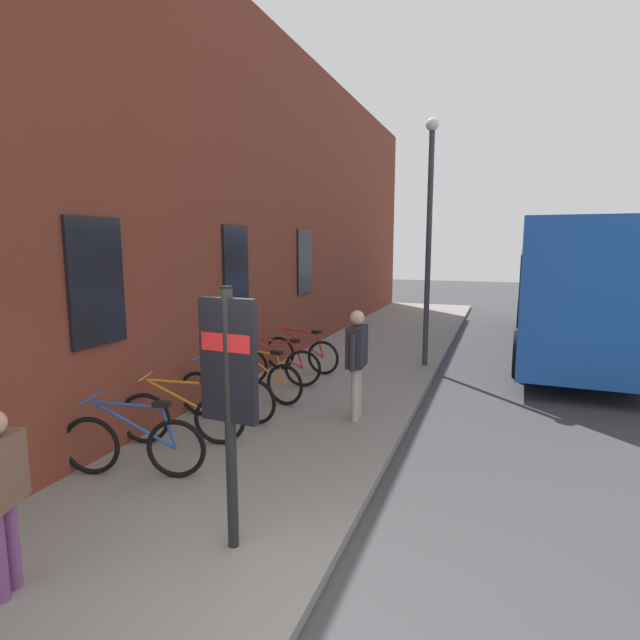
{
  "coord_description": "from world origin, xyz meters",
  "views": [
    {
      "loc": [
        -2.96,
        -1.29,
        2.89
      ],
      "look_at": [
        4.98,
        1.59,
        1.58
      ],
      "focal_mm": 28.38,
      "sensor_mm": 36.0,
      "label": 1
    }
  ],
  "objects_px": {
    "bicycle_far_end": "(226,396)",
    "bicycle_end_of_row": "(301,354)",
    "street_lamp": "(429,223)",
    "pedestrian_near_bus": "(357,353)",
    "bicycle_beside_lamp": "(277,366)",
    "transit_info_sign": "(229,377)",
    "city_bus": "(572,279)",
    "bicycle_under_window": "(260,379)",
    "bicycle_by_door": "(134,445)",
    "bicycle_nearest_sign": "(183,417)"
  },
  "relations": [
    {
      "from": "bicycle_nearest_sign",
      "to": "street_lamp",
      "type": "distance_m",
      "value": 6.85
    },
    {
      "from": "bicycle_end_of_row",
      "to": "pedestrian_near_bus",
      "type": "height_order",
      "value": "pedestrian_near_bus"
    },
    {
      "from": "bicycle_nearest_sign",
      "to": "street_lamp",
      "type": "relative_size",
      "value": 0.32
    },
    {
      "from": "city_bus",
      "to": "pedestrian_near_bus",
      "type": "height_order",
      "value": "city_bus"
    },
    {
      "from": "bicycle_under_window",
      "to": "city_bus",
      "type": "xyz_separation_m",
      "value": [
        7.11,
        -5.64,
        1.41
      ]
    },
    {
      "from": "bicycle_beside_lamp",
      "to": "transit_info_sign",
      "type": "distance_m",
      "value": 5.39
    },
    {
      "from": "transit_info_sign",
      "to": "city_bus",
      "type": "distance_m",
      "value": 11.75
    },
    {
      "from": "bicycle_nearest_sign",
      "to": "pedestrian_near_bus",
      "type": "xyz_separation_m",
      "value": [
        1.79,
        -1.97,
        0.67
      ]
    },
    {
      "from": "bicycle_beside_lamp",
      "to": "bicycle_end_of_row",
      "type": "xyz_separation_m",
      "value": [
        1.15,
        -0.05,
        0.0
      ]
    },
    {
      "from": "bicycle_nearest_sign",
      "to": "city_bus",
      "type": "xyz_separation_m",
      "value": [
        9.21,
        -5.77,
        1.41
      ]
    },
    {
      "from": "city_bus",
      "to": "bicycle_beside_lamp",
      "type": "bearing_deg",
      "value": 136.87
    },
    {
      "from": "bicycle_nearest_sign",
      "to": "street_lamp",
      "type": "bearing_deg",
      "value": -23.24
    },
    {
      "from": "bicycle_far_end",
      "to": "bicycle_beside_lamp",
      "type": "xyz_separation_m",
      "value": [
        2.01,
        0.06,
        0.0
      ]
    },
    {
      "from": "bicycle_nearest_sign",
      "to": "bicycle_under_window",
      "type": "relative_size",
      "value": 0.97
    },
    {
      "from": "bicycle_end_of_row",
      "to": "pedestrian_near_bus",
      "type": "xyz_separation_m",
      "value": [
        -2.42,
        -1.91,
        0.67
      ]
    },
    {
      "from": "bicycle_beside_lamp",
      "to": "pedestrian_near_bus",
      "type": "xyz_separation_m",
      "value": [
        -1.27,
        -1.97,
        0.67
      ]
    },
    {
      "from": "bicycle_end_of_row",
      "to": "street_lamp",
      "type": "xyz_separation_m",
      "value": [
        1.54,
        -2.41,
        2.78
      ]
    },
    {
      "from": "city_bus",
      "to": "street_lamp",
      "type": "distance_m",
      "value": 4.98
    },
    {
      "from": "bicycle_beside_lamp",
      "to": "city_bus",
      "type": "relative_size",
      "value": 0.17
    },
    {
      "from": "bicycle_beside_lamp",
      "to": "bicycle_end_of_row",
      "type": "relative_size",
      "value": 0.99
    },
    {
      "from": "bicycle_nearest_sign",
      "to": "bicycle_beside_lamp",
      "type": "xyz_separation_m",
      "value": [
        3.06,
        -0.01,
        0.0
      ]
    },
    {
      "from": "bicycle_far_end",
      "to": "bicycle_beside_lamp",
      "type": "bearing_deg",
      "value": 1.81
    },
    {
      "from": "bicycle_beside_lamp",
      "to": "bicycle_end_of_row",
      "type": "distance_m",
      "value": 1.15
    },
    {
      "from": "bicycle_far_end",
      "to": "transit_info_sign",
      "type": "bearing_deg",
      "value": -148.69
    },
    {
      "from": "transit_info_sign",
      "to": "bicycle_end_of_row",
      "type": "bearing_deg",
      "value": 16.39
    },
    {
      "from": "pedestrian_near_bus",
      "to": "bicycle_beside_lamp",
      "type": "bearing_deg",
      "value": 57.09
    },
    {
      "from": "bicycle_nearest_sign",
      "to": "bicycle_under_window",
      "type": "height_order",
      "value": "same"
    },
    {
      "from": "bicycle_under_window",
      "to": "street_lamp",
      "type": "distance_m",
      "value": 5.15
    },
    {
      "from": "bicycle_by_door",
      "to": "bicycle_under_window",
      "type": "height_order",
      "value": "same"
    },
    {
      "from": "bicycle_nearest_sign",
      "to": "bicycle_end_of_row",
      "type": "height_order",
      "value": "same"
    },
    {
      "from": "bicycle_far_end",
      "to": "bicycle_end_of_row",
      "type": "relative_size",
      "value": 1.0
    },
    {
      "from": "bicycle_beside_lamp",
      "to": "bicycle_under_window",
      "type": "bearing_deg",
      "value": -173.02
    },
    {
      "from": "pedestrian_near_bus",
      "to": "transit_info_sign",
      "type": "bearing_deg",
      "value": 177.99
    },
    {
      "from": "bicycle_nearest_sign",
      "to": "bicycle_under_window",
      "type": "distance_m",
      "value": 2.1
    },
    {
      "from": "bicycle_end_of_row",
      "to": "street_lamp",
      "type": "height_order",
      "value": "street_lamp"
    },
    {
      "from": "bicycle_by_door",
      "to": "city_bus",
      "type": "bearing_deg",
      "value": -29.25
    },
    {
      "from": "bicycle_far_end",
      "to": "street_lamp",
      "type": "distance_m",
      "value": 5.96
    },
    {
      "from": "bicycle_end_of_row",
      "to": "street_lamp",
      "type": "distance_m",
      "value": 3.99
    },
    {
      "from": "bicycle_far_end",
      "to": "bicycle_end_of_row",
      "type": "xyz_separation_m",
      "value": [
        3.16,
        0.01,
        0.0
      ]
    },
    {
      "from": "bicycle_beside_lamp",
      "to": "pedestrian_near_bus",
      "type": "height_order",
      "value": "pedestrian_near_bus"
    },
    {
      "from": "bicycle_end_of_row",
      "to": "transit_info_sign",
      "type": "xyz_separation_m",
      "value": [
        -6.07,
        -1.79,
        1.21
      ]
    },
    {
      "from": "bicycle_nearest_sign",
      "to": "pedestrian_near_bus",
      "type": "bearing_deg",
      "value": -47.8
    },
    {
      "from": "bicycle_beside_lamp",
      "to": "transit_info_sign",
      "type": "height_order",
      "value": "transit_info_sign"
    },
    {
      "from": "bicycle_by_door",
      "to": "bicycle_end_of_row",
      "type": "distance_m",
      "value": 5.24
    },
    {
      "from": "bicycle_by_door",
      "to": "bicycle_beside_lamp",
      "type": "height_order",
      "value": "same"
    },
    {
      "from": "bicycle_by_door",
      "to": "transit_info_sign",
      "type": "bearing_deg",
      "value": -114.81
    },
    {
      "from": "bicycle_under_window",
      "to": "bicycle_end_of_row",
      "type": "height_order",
      "value": "same"
    },
    {
      "from": "bicycle_nearest_sign",
      "to": "bicycle_end_of_row",
      "type": "distance_m",
      "value": 4.21
    },
    {
      "from": "city_bus",
      "to": "street_lamp",
      "type": "bearing_deg",
      "value": 136.4
    },
    {
      "from": "bicycle_end_of_row",
      "to": "bicycle_by_door",
      "type": "bearing_deg",
      "value": 179.74
    }
  ]
}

